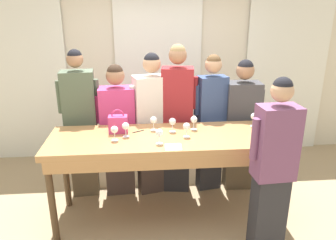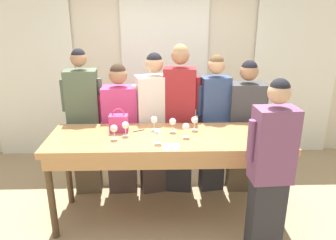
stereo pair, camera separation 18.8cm
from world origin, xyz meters
name	(u,v)px [view 2 (the right image)]	position (x,y,z in m)	size (l,w,h in m)	color
ground_plane	(168,216)	(0.00, 0.00, 0.00)	(18.00, 18.00, 0.00)	tan
wall_back	(165,67)	(0.00, 1.84, 1.40)	(12.00, 0.06, 2.80)	beige
curtain_panel_left	(32,72)	(-2.02, 1.77, 1.34)	(1.30, 0.03, 2.69)	white
curtain_panel_center	(165,71)	(0.00, 1.77, 1.34)	(1.30, 0.03, 2.69)	white
curtain_panel_right	(295,71)	(2.02, 1.77, 1.34)	(1.30, 0.03, 2.69)	white
tasting_bar	(168,145)	(0.00, -0.02, 0.90)	(2.52, 0.79, 1.00)	#B27F4C
wine_bottle	(261,125)	(0.97, -0.01, 1.12)	(0.08, 0.08, 0.31)	black
handbag	(119,123)	(-0.53, 0.15, 1.09)	(0.20, 0.12, 0.26)	#C63870
wine_glass_front_left	(158,133)	(-0.11, -0.20, 1.11)	(0.08, 0.08, 0.16)	white
wine_glass_front_mid	(186,127)	(0.18, -0.04, 1.11)	(0.08, 0.08, 0.16)	white
wine_glass_front_right	(195,120)	(0.29, 0.16, 1.11)	(0.08, 0.08, 0.16)	white
wine_glass_center_left	(114,129)	(-0.56, -0.07, 1.11)	(0.08, 0.08, 0.16)	white
wine_glass_center_mid	(125,126)	(-0.45, 0.02, 1.11)	(0.08, 0.08, 0.16)	white
wine_glass_center_right	(154,120)	(-0.15, 0.19, 1.11)	(0.08, 0.08, 0.16)	white
wine_glass_back_left	(270,131)	(1.02, -0.16, 1.11)	(0.08, 0.08, 0.16)	white
wine_glass_back_mid	(256,118)	(0.99, 0.21, 1.11)	(0.08, 0.08, 0.16)	white
wine_glass_back_right	(173,122)	(0.05, 0.12, 1.11)	(0.08, 0.08, 0.16)	white
wine_glass_near_host	(274,134)	(1.03, -0.25, 1.11)	(0.08, 0.08, 0.16)	white
napkin	(171,147)	(0.02, -0.29, 1.00)	(0.17, 0.17, 0.00)	white
pen	(139,131)	(-0.32, 0.15, 1.00)	(0.12, 0.07, 0.01)	black
guest_olive_jacket	(84,122)	(-1.01, 0.61, 0.94)	(0.49, 0.28, 1.84)	brown
guest_pink_top	(121,129)	(-0.57, 0.61, 0.85)	(0.54, 0.29, 1.66)	#473833
guest_cream_sweater	(155,124)	(-0.14, 0.61, 0.91)	(0.55, 0.35, 1.79)	#473833
guest_striped_shirt	(180,118)	(0.16, 0.61, 0.98)	(0.50, 0.29, 1.88)	#28282D
guest_navy_coat	(214,122)	(0.58, 0.61, 0.94)	(0.46, 0.26, 1.76)	#28282D
guest_beige_cap	(245,127)	(0.97, 0.61, 0.86)	(0.53, 0.30, 1.69)	brown
host_pouring	(270,173)	(0.87, -0.67, 0.91)	(0.47, 0.25, 1.75)	#28282D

